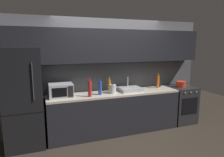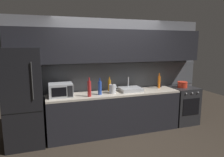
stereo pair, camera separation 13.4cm
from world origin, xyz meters
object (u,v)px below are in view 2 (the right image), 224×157
at_px(wine_bottle_blue, 100,88).
at_px(microwave, 61,90).
at_px(wine_bottle_red, 89,88).
at_px(oven_range, 183,105).
at_px(kettle, 113,89).
at_px(mug_dark, 160,85).
at_px(wine_bottle_orange, 159,82).
at_px(wine_bottle_amber, 109,85).
at_px(cooking_pot, 182,85).
at_px(refrigerator, 24,98).

bearing_deg(wine_bottle_blue, microwave, 174.31).
bearing_deg(wine_bottle_red, oven_range, 3.64).
xyz_separation_m(kettle, mug_dark, (1.31, 0.23, -0.05)).
height_order(kettle, mug_dark, kettle).
bearing_deg(kettle, oven_range, 0.82).
relative_size(kettle, wine_bottle_orange, 0.58).
relative_size(wine_bottle_blue, mug_dark, 3.78).
bearing_deg(wine_bottle_blue, mug_dark, 9.38).
xyz_separation_m(kettle, wine_bottle_amber, (-0.01, 0.21, 0.04)).
bearing_deg(wine_bottle_red, wine_bottle_orange, 8.25).
bearing_deg(cooking_pot, wine_bottle_orange, 170.45).
bearing_deg(wine_bottle_orange, wine_bottle_red, -171.75).
distance_m(oven_range, wine_bottle_amber, 1.95).
xyz_separation_m(microwave, mug_dark, (2.39, 0.19, -0.09)).
bearing_deg(wine_bottle_blue, cooking_pot, 1.64).
bearing_deg(refrigerator, oven_range, -0.02).
bearing_deg(kettle, refrigerator, 179.10).
distance_m(refrigerator, kettle, 1.76).
relative_size(microwave, wine_bottle_red, 1.19).
bearing_deg(wine_bottle_blue, wine_bottle_orange, 6.06).
distance_m(kettle, wine_bottle_red, 0.55).
bearing_deg(cooking_pot, microwave, 179.64).
xyz_separation_m(refrigerator, wine_bottle_orange, (2.96, 0.10, 0.11)).
relative_size(wine_bottle_amber, wine_bottle_red, 0.84).
relative_size(refrigerator, mug_dark, 20.43).
relative_size(refrigerator, oven_range, 2.08).
xyz_separation_m(microwave, wine_bottle_blue, (0.78, -0.08, 0.01)).
xyz_separation_m(wine_bottle_blue, cooking_pot, (2.09, 0.06, -0.07)).
distance_m(refrigerator, wine_bottle_amber, 1.76).
xyz_separation_m(microwave, kettle, (1.07, -0.05, -0.04)).
bearing_deg(microwave, cooking_pot, -0.36).
height_order(wine_bottle_amber, wine_bottle_blue, wine_bottle_blue).
height_order(oven_range, kettle, kettle).
relative_size(wine_bottle_orange, wine_bottle_blue, 1.04).
xyz_separation_m(mug_dark, cooking_pot, (0.49, -0.20, 0.02)).
distance_m(wine_bottle_orange, wine_bottle_red, 1.76).
height_order(kettle, cooking_pot, kettle).
distance_m(wine_bottle_amber, cooking_pot, 1.82).
bearing_deg(wine_bottle_amber, oven_range, -5.60).
distance_m(wine_bottle_amber, wine_bottle_orange, 1.22).
relative_size(wine_bottle_blue, cooking_pot, 1.49).
bearing_deg(kettle, mug_dark, 10.06).
height_order(wine_bottle_amber, cooking_pot, wine_bottle_amber).
xyz_separation_m(kettle, wine_bottle_blue, (-0.29, -0.03, 0.05)).
bearing_deg(wine_bottle_orange, wine_bottle_amber, 176.20).
relative_size(refrigerator, wine_bottle_amber, 5.78).
relative_size(wine_bottle_orange, mug_dark, 3.93).
bearing_deg(wine_bottle_orange, cooking_pot, -9.55).
height_order(oven_range, wine_bottle_red, wine_bottle_red).
relative_size(wine_bottle_amber, cooking_pot, 1.39).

